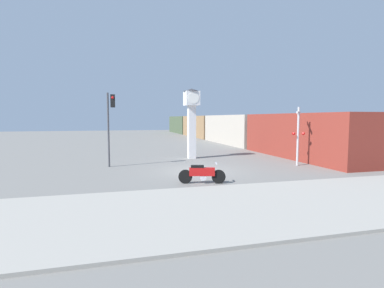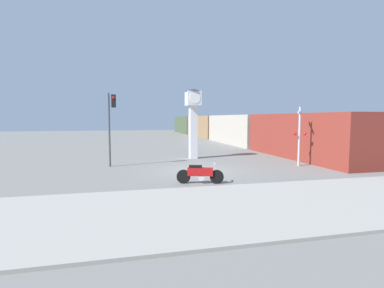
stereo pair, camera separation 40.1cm
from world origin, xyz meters
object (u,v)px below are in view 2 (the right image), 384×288
object	(u,v)px
clock_tower	(193,113)
freight_train	(218,128)
railroad_crossing_signal	(299,134)
motorcycle	(200,174)
traffic_light	(111,116)

from	to	relation	value
clock_tower	freight_train	size ratio (longest dim) A/B	0.10
clock_tower	railroad_crossing_signal	xyz separation A→B (m)	(5.70, -5.09, -1.40)
motorcycle	clock_tower	distance (m)	9.28
clock_tower	traffic_light	size ratio (longest dim) A/B	1.14
clock_tower	traffic_light	distance (m)	6.40
traffic_light	freight_train	bearing A→B (deg)	56.07
clock_tower	railroad_crossing_signal	distance (m)	7.77
freight_train	traffic_light	bearing A→B (deg)	-123.93
freight_train	clock_tower	bearing A→B (deg)	-113.98
motorcycle	traffic_light	bearing A→B (deg)	139.14
freight_train	traffic_light	distance (m)	25.25
motorcycle	clock_tower	size ratio (longest dim) A/B	0.41
motorcycle	clock_tower	bearing A→B (deg)	93.48
motorcycle	freight_train	world-z (taller)	freight_train
freight_train	railroad_crossing_signal	world-z (taller)	railroad_crossing_signal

